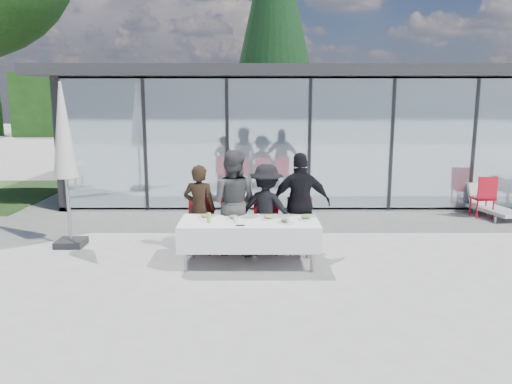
{
  "coord_description": "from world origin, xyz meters",
  "views": [
    {
      "loc": [
        -0.23,
        -7.77,
        2.72
      ],
      "look_at": [
        -0.23,
        1.2,
        1.02
      ],
      "focal_mm": 35.0,
      "sensor_mm": 36.0,
      "label": 1
    }
  ],
  "objects_px": {
    "diner_b": "(232,202)",
    "diner_d": "(301,204)",
    "diner_chair_c": "(266,222)",
    "conifer_tree": "(275,14)",
    "market_umbrella": "(64,141)",
    "plate_d": "(306,218)",
    "juice_bottle": "(209,218)",
    "diner_chair_a": "(201,222)",
    "dining_table": "(249,233)",
    "diner_a": "(200,209)",
    "plate_extra": "(286,221)",
    "diner_c": "(266,209)",
    "folded_eyeglasses": "(240,225)",
    "plate_c": "(268,218)",
    "plate_b": "(233,217)",
    "diner_chair_b": "(233,222)",
    "lounger": "(491,205)",
    "diner_chair_d": "(300,222)",
    "spare_chair_b": "(485,195)",
    "plate_a": "(205,216)"
  },
  "relations": [
    {
      "from": "lounger",
      "to": "juice_bottle",
      "type": "bearing_deg",
      "value": -150.01
    },
    {
      "from": "diner_a",
      "to": "diner_chair_a",
      "type": "xyz_separation_m",
      "value": [
        -0.0,
        0.1,
        -0.25
      ]
    },
    {
      "from": "diner_chair_b",
      "to": "diner_d",
      "type": "relative_size",
      "value": 0.55
    },
    {
      "from": "diner_b",
      "to": "diner_d",
      "type": "xyz_separation_m",
      "value": [
        1.19,
        0.0,
        -0.03
      ]
    },
    {
      "from": "dining_table",
      "to": "juice_bottle",
      "type": "xyz_separation_m",
      "value": [
        -0.64,
        -0.13,
        0.29
      ]
    },
    {
      "from": "diner_chair_b",
      "to": "plate_b",
      "type": "xyz_separation_m",
      "value": [
        0.04,
        -0.62,
        0.24
      ]
    },
    {
      "from": "dining_table",
      "to": "diner_d",
      "type": "xyz_separation_m",
      "value": [
        0.89,
        0.65,
        0.36
      ]
    },
    {
      "from": "diner_b",
      "to": "folded_eyeglasses",
      "type": "xyz_separation_m",
      "value": [
        0.17,
        -0.98,
        -0.16
      ]
    },
    {
      "from": "diner_c",
      "to": "diner_chair_c",
      "type": "distance_m",
      "value": 0.27
    },
    {
      "from": "plate_c",
      "to": "conifer_tree",
      "type": "bearing_deg",
      "value": 87.64
    },
    {
      "from": "diner_c",
      "to": "conifer_tree",
      "type": "xyz_separation_m",
      "value": [
        0.55,
        12.25,
        5.19
      ]
    },
    {
      "from": "market_umbrella",
      "to": "diner_b",
      "type": "bearing_deg",
      "value": -7.79
    },
    {
      "from": "plate_extra",
      "to": "juice_bottle",
      "type": "height_order",
      "value": "juice_bottle"
    },
    {
      "from": "juice_bottle",
      "to": "conifer_tree",
      "type": "relative_size",
      "value": 0.02
    },
    {
      "from": "dining_table",
      "to": "plate_c",
      "type": "height_order",
      "value": "plate_c"
    },
    {
      "from": "diner_b",
      "to": "spare_chair_b",
      "type": "bearing_deg",
      "value": -141.3
    },
    {
      "from": "plate_extra",
      "to": "lounger",
      "type": "relative_size",
      "value": 0.19
    },
    {
      "from": "plate_a",
      "to": "market_umbrella",
      "type": "height_order",
      "value": "market_umbrella"
    },
    {
      "from": "diner_b",
      "to": "plate_d",
      "type": "distance_m",
      "value": 1.36
    },
    {
      "from": "folded_eyeglasses",
      "to": "plate_b",
      "type": "bearing_deg",
      "value": 105.35
    },
    {
      "from": "dining_table",
      "to": "diner_d",
      "type": "height_order",
      "value": "diner_d"
    },
    {
      "from": "juice_bottle",
      "to": "diner_c",
      "type": "bearing_deg",
      "value": 39.79
    },
    {
      "from": "diner_chair_d",
      "to": "plate_d",
      "type": "height_order",
      "value": "diner_chair_d"
    },
    {
      "from": "diner_a",
      "to": "diner_d",
      "type": "bearing_deg",
      "value": -169.54
    },
    {
      "from": "folded_eyeglasses",
      "to": "dining_table",
      "type": "bearing_deg",
      "value": 67.27
    },
    {
      "from": "conifer_tree",
      "to": "market_umbrella",
      "type": "bearing_deg",
      "value": -109.44
    },
    {
      "from": "diner_chair_d",
      "to": "lounger",
      "type": "distance_m",
      "value": 5.41
    },
    {
      "from": "diner_chair_a",
      "to": "lounger",
      "type": "xyz_separation_m",
      "value": [
        6.45,
        2.71,
        -0.28
      ]
    },
    {
      "from": "diner_b",
      "to": "conifer_tree",
      "type": "distance_m",
      "value": 13.31
    },
    {
      "from": "market_umbrella",
      "to": "folded_eyeglasses",
      "type": "bearing_deg",
      "value": -23.54
    },
    {
      "from": "diner_chair_a",
      "to": "conifer_tree",
      "type": "height_order",
      "value": "conifer_tree"
    },
    {
      "from": "plate_d",
      "to": "lounger",
      "type": "relative_size",
      "value": 0.19
    },
    {
      "from": "diner_b",
      "to": "juice_bottle",
      "type": "height_order",
      "value": "diner_b"
    },
    {
      "from": "diner_b",
      "to": "diner_chair_c",
      "type": "distance_m",
      "value": 0.71
    },
    {
      "from": "plate_b",
      "to": "folded_eyeglasses",
      "type": "height_order",
      "value": "plate_b"
    },
    {
      "from": "dining_table",
      "to": "lounger",
      "type": "relative_size",
      "value": 1.57
    },
    {
      "from": "folded_eyeglasses",
      "to": "diner_chair_c",
      "type": "bearing_deg",
      "value": 68.37
    },
    {
      "from": "plate_b",
      "to": "diner_chair_b",
      "type": "bearing_deg",
      "value": 93.71
    },
    {
      "from": "diner_chair_a",
      "to": "market_umbrella",
      "type": "relative_size",
      "value": 0.33
    },
    {
      "from": "diner_a",
      "to": "juice_bottle",
      "type": "xyz_separation_m",
      "value": [
        0.24,
        -0.78,
        0.04
      ]
    },
    {
      "from": "dining_table",
      "to": "plate_extra",
      "type": "relative_size",
      "value": 8.43
    },
    {
      "from": "juice_bottle",
      "to": "plate_a",
      "type": "bearing_deg",
      "value": 105.72
    },
    {
      "from": "plate_d",
      "to": "market_umbrella",
      "type": "distance_m",
      "value": 4.53
    },
    {
      "from": "diner_c",
      "to": "plate_b",
      "type": "height_order",
      "value": "diner_c"
    },
    {
      "from": "plate_d",
      "to": "plate_extra",
      "type": "relative_size",
      "value": 1.0
    },
    {
      "from": "plate_extra",
      "to": "juice_bottle",
      "type": "xyz_separation_m",
      "value": [
        -1.23,
        0.0,
        0.06
      ]
    },
    {
      "from": "diner_chair_d",
      "to": "spare_chair_b",
      "type": "height_order",
      "value": "same"
    },
    {
      "from": "diner_a",
      "to": "plate_extra",
      "type": "distance_m",
      "value": 1.66
    },
    {
      "from": "dining_table",
      "to": "plate_b",
      "type": "distance_m",
      "value": 0.38
    },
    {
      "from": "diner_chair_b",
      "to": "spare_chair_b",
      "type": "height_order",
      "value": "same"
    }
  ]
}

